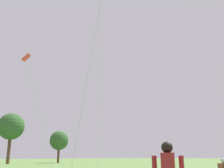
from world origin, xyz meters
TOP-DOWN VIEW (x-y plane):
  - small_kite_streamer_purple at (-1.19, 14.68)m, footprint 4.33×3.26m
  - tree_shrub_far at (8.28, 49.79)m, footprint 5.08×5.08m
  - tree_oak_right at (19.20, 51.18)m, footprint 4.07×4.07m

SIDE VIEW (x-z plane):
  - tree_oak_right at x=19.20m, z-range 1.30..8.03m
  - tree_shrub_far at x=8.28m, z-range 2.14..11.62m
  - small_kite_streamer_purple at x=-1.19m, z-range 3.44..11.90m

